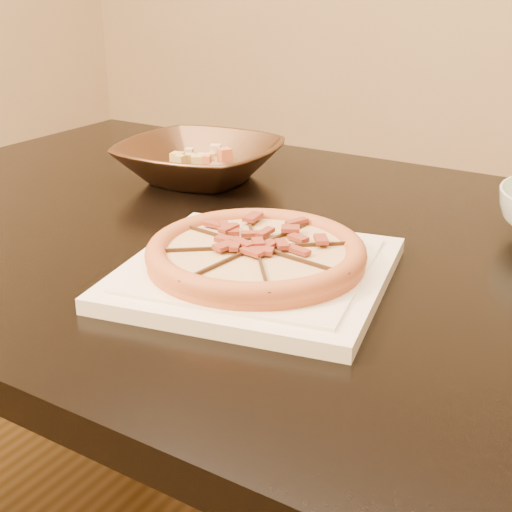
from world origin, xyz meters
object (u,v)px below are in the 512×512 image
object	(u,v)px
plate	(256,272)
bronze_bowl	(200,161)
pizza	(256,253)
dining_table	(265,301)

from	to	relation	value
plate	bronze_bowl	distance (m)	0.41
pizza	bronze_bowl	distance (m)	0.41
plate	bronze_bowl	xyz separation A→B (m)	(-0.29, 0.30, 0.02)
plate	pizza	xyz separation A→B (m)	(-0.00, 0.00, 0.02)
plate	pizza	size ratio (longest dim) A/B	1.36
plate	bronze_bowl	world-z (taller)	bronze_bowl
dining_table	pizza	distance (m)	0.21
bronze_bowl	dining_table	bearing A→B (deg)	-35.36
plate	bronze_bowl	bearing A→B (deg)	134.35
dining_table	bronze_bowl	distance (m)	0.30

